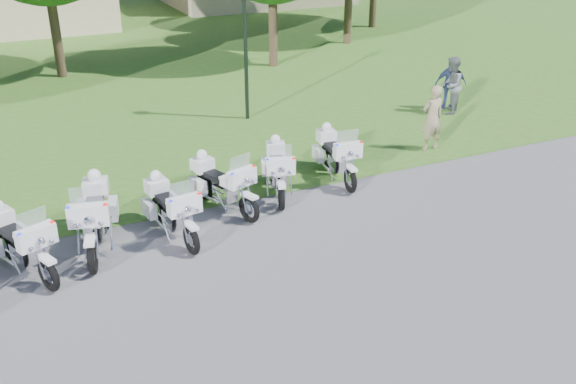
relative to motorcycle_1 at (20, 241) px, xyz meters
name	(u,v)px	position (x,y,z in m)	size (l,w,h in m)	color
ground	(328,256)	(5.44, -1.95, -0.64)	(100.00, 100.00, 0.00)	#58585D
grass_lawn	(92,24)	(5.44, 25.05, -0.63)	(100.00, 48.00, 0.01)	#3B651F
motorcycle_1	(20,241)	(0.00, 0.00, 0.00)	(1.29, 2.15, 1.53)	black
motorcycle_2	(94,215)	(1.42, 0.39, 0.05)	(1.19, 2.42, 1.66)	black
motorcycle_3	(171,208)	(2.92, 0.20, -0.02)	(0.92, 2.20, 1.48)	black
motorcycle_4	(222,183)	(4.29, 0.93, -0.01)	(1.18, 2.14, 1.49)	black
motorcycle_5	(278,168)	(5.77, 1.17, -0.02)	(1.18, 2.11, 1.48)	black
motorcycle_6	(336,154)	(7.44, 1.38, -0.02)	(0.89, 2.21, 1.49)	black
lamp_post	(245,19)	(7.15, 6.59, 2.47)	(0.44, 0.44, 4.11)	black
bystander_a	(432,118)	(10.74, 1.96, 0.27)	(0.66, 0.44, 1.82)	gray
bystander_b	(451,86)	(13.25, 4.36, 0.27)	(0.89, 0.69, 1.82)	slate
bystander_c	(451,84)	(13.53, 4.73, 0.21)	(1.00, 0.41, 1.70)	navy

